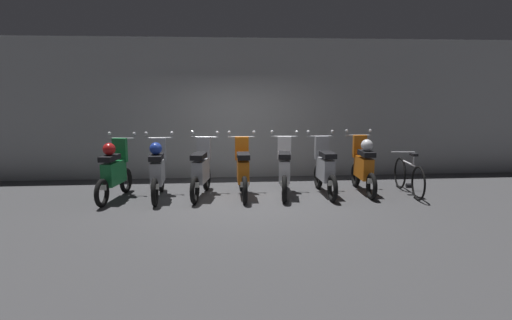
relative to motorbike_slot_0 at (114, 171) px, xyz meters
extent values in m
plane|color=#424244|center=(2.52, -0.37, -0.57)|extent=(80.00, 80.00, 0.00)
cube|color=#9EA0A3|center=(2.52, 2.12, 1.10)|extent=(16.00, 0.30, 3.34)
torus|color=black|center=(0.10, 0.54, -0.30)|extent=(0.19, 0.54, 0.53)
torus|color=black|center=(-0.11, -0.59, -0.30)|extent=(0.19, 0.54, 0.53)
cube|color=#197238|center=(0.00, -0.02, -0.03)|extent=(0.35, 0.76, 0.44)
cube|color=#197238|center=(0.06, 0.31, 0.37)|extent=(0.30, 0.17, 0.48)
cube|color=black|center=(-0.03, -0.18, 0.29)|extent=(0.33, 0.56, 0.10)
cylinder|color=#B7BABF|center=(0.08, 0.45, 0.59)|extent=(0.56, 0.14, 0.04)
sphere|color=#B7BABF|center=(-0.17, 0.50, 0.69)|extent=(0.07, 0.07, 0.07)
sphere|color=#B7BABF|center=(0.34, 0.40, 0.69)|extent=(0.07, 0.07, 0.07)
cylinder|color=#B7BABF|center=(0.09, 0.50, 0.12)|extent=(0.08, 0.16, 0.85)
sphere|color=silver|center=(0.09, 0.50, 0.44)|extent=(0.12, 0.12, 0.12)
cube|color=white|center=(-0.11, -0.57, -0.20)|extent=(0.16, 0.04, 0.10)
sphere|color=red|center=(-0.03, -0.18, 0.46)|extent=(0.24, 0.24, 0.24)
torus|color=black|center=(0.83, 0.55, -0.30)|extent=(0.10, 0.53, 0.53)
torus|color=black|center=(0.85, -0.60, -0.30)|extent=(0.10, 0.53, 0.53)
cube|color=#9EA0A8|center=(0.84, -0.03, -0.03)|extent=(0.23, 0.74, 0.44)
cube|color=#9EA0A8|center=(0.83, 0.32, 0.37)|extent=(0.28, 0.13, 0.48)
cube|color=black|center=(0.84, -0.19, 0.29)|extent=(0.25, 0.52, 0.10)
cylinder|color=#B7BABF|center=(0.83, 0.46, 0.59)|extent=(0.56, 0.05, 0.04)
sphere|color=#B7BABF|center=(0.57, 0.45, 0.69)|extent=(0.07, 0.07, 0.07)
sphere|color=#B7BABF|center=(1.09, 0.46, 0.69)|extent=(0.07, 0.07, 0.07)
cylinder|color=#B7BABF|center=(0.83, 0.50, 0.12)|extent=(0.06, 0.15, 0.85)
sphere|color=silver|center=(0.83, 0.50, 0.44)|extent=(0.12, 0.12, 0.12)
cube|color=white|center=(0.85, -0.58, -0.20)|extent=(0.16, 0.02, 0.10)
sphere|color=#1E389E|center=(0.84, -0.19, 0.46)|extent=(0.24, 0.24, 0.24)
torus|color=black|center=(1.78, 0.62, -0.30)|extent=(0.18, 0.54, 0.53)
torus|color=black|center=(1.58, -0.52, -0.30)|extent=(0.18, 0.54, 0.53)
cube|color=#9EA0A8|center=(1.68, 0.05, -0.03)|extent=(0.34, 0.76, 0.44)
cube|color=#9EA0A8|center=(1.74, 0.39, 0.37)|extent=(0.30, 0.17, 0.48)
cube|color=black|center=(1.65, -0.11, 0.29)|extent=(0.33, 0.55, 0.10)
cylinder|color=#B7BABF|center=(1.76, 0.53, 0.59)|extent=(0.56, 0.13, 0.04)
sphere|color=#B7BABF|center=(1.51, 0.57, 0.69)|extent=(0.07, 0.07, 0.07)
sphere|color=#B7BABF|center=(2.02, 0.48, 0.69)|extent=(0.07, 0.07, 0.07)
cylinder|color=#B7BABF|center=(1.77, 0.57, 0.12)|extent=(0.08, 0.16, 0.85)
sphere|color=silver|center=(1.77, 0.57, 0.44)|extent=(0.12, 0.12, 0.12)
cube|color=white|center=(1.58, -0.49, -0.20)|extent=(0.16, 0.04, 0.10)
torus|color=black|center=(2.52, 0.58, -0.30)|extent=(0.09, 0.53, 0.53)
torus|color=black|center=(2.51, -0.57, -0.30)|extent=(0.09, 0.53, 0.53)
cube|color=orange|center=(2.52, 0.01, -0.03)|extent=(0.23, 0.74, 0.44)
cube|color=orange|center=(2.52, 0.35, 0.37)|extent=(0.28, 0.12, 0.48)
cube|color=black|center=(2.52, -0.15, 0.29)|extent=(0.24, 0.52, 0.10)
cylinder|color=#B7BABF|center=(2.52, 0.49, 0.59)|extent=(0.56, 0.04, 0.04)
sphere|color=#B7BABF|center=(2.26, 0.49, 0.69)|extent=(0.07, 0.07, 0.07)
sphere|color=#B7BABF|center=(2.78, 0.49, 0.69)|extent=(0.07, 0.07, 0.07)
cylinder|color=#B7BABF|center=(2.52, 0.54, 0.12)|extent=(0.06, 0.15, 0.85)
sphere|color=silver|center=(2.52, 0.54, 0.44)|extent=(0.12, 0.12, 0.12)
cube|color=white|center=(2.51, -0.54, -0.20)|extent=(0.16, 0.01, 0.10)
torus|color=black|center=(3.44, 0.59, -0.30)|extent=(0.16, 0.54, 0.53)
torus|color=black|center=(3.28, -0.55, -0.30)|extent=(0.16, 0.54, 0.53)
cube|color=silver|center=(3.36, 0.02, -0.03)|extent=(0.32, 0.76, 0.44)
cube|color=silver|center=(3.41, 0.36, 0.37)|extent=(0.29, 0.16, 0.48)
cube|color=black|center=(3.34, -0.14, 0.29)|extent=(0.31, 0.55, 0.10)
cylinder|color=#B7BABF|center=(3.43, 0.50, 0.59)|extent=(0.56, 0.11, 0.04)
sphere|color=#B7BABF|center=(3.17, 0.53, 0.69)|extent=(0.07, 0.07, 0.07)
sphere|color=#B7BABF|center=(3.69, 0.46, 0.69)|extent=(0.07, 0.07, 0.07)
cylinder|color=#B7BABF|center=(3.43, 0.54, 0.12)|extent=(0.08, 0.15, 0.85)
sphere|color=silver|center=(3.43, 0.54, 0.44)|extent=(0.12, 0.12, 0.12)
cube|color=white|center=(3.28, -0.53, -0.20)|extent=(0.16, 0.03, 0.10)
torus|color=black|center=(4.19, 0.57, -0.30)|extent=(0.10, 0.53, 0.53)
torus|color=black|center=(4.21, -0.58, -0.30)|extent=(0.10, 0.53, 0.53)
cube|color=#9EA0A8|center=(4.20, 0.00, -0.03)|extent=(0.23, 0.74, 0.44)
cube|color=#9EA0A8|center=(4.20, 0.34, 0.37)|extent=(0.28, 0.12, 0.48)
cube|color=black|center=(4.20, -0.16, 0.29)|extent=(0.25, 0.52, 0.10)
cylinder|color=#B7BABF|center=(4.19, 0.48, 0.59)|extent=(0.56, 0.04, 0.04)
sphere|color=#B7BABF|center=(3.93, 0.48, 0.69)|extent=(0.07, 0.07, 0.07)
sphere|color=#B7BABF|center=(4.45, 0.49, 0.69)|extent=(0.07, 0.07, 0.07)
cylinder|color=#B7BABF|center=(4.19, 0.53, 0.12)|extent=(0.06, 0.15, 0.85)
sphere|color=silver|center=(4.19, 0.53, 0.44)|extent=(0.12, 0.12, 0.12)
cube|color=white|center=(4.21, -0.55, -0.20)|extent=(0.16, 0.01, 0.10)
torus|color=black|center=(5.06, 0.69, -0.30)|extent=(0.11, 0.53, 0.53)
torus|color=black|center=(5.02, -0.46, -0.30)|extent=(0.11, 0.53, 0.53)
cube|color=orange|center=(5.04, 0.12, -0.03)|extent=(0.25, 0.74, 0.44)
cube|color=orange|center=(5.06, 0.46, 0.37)|extent=(0.28, 0.13, 0.48)
cube|color=black|center=(5.04, -0.04, 0.29)|extent=(0.26, 0.53, 0.10)
cylinder|color=#B7BABF|center=(5.06, 0.60, 0.59)|extent=(0.56, 0.06, 0.04)
sphere|color=#B7BABF|center=(4.80, 0.61, 0.69)|extent=(0.07, 0.07, 0.07)
sphere|color=#B7BABF|center=(5.32, 0.59, 0.69)|extent=(0.07, 0.07, 0.07)
cylinder|color=#B7BABF|center=(5.06, 0.64, 0.12)|extent=(0.06, 0.15, 0.85)
sphere|color=silver|center=(5.06, 0.64, 0.44)|extent=(0.12, 0.12, 0.12)
cube|color=white|center=(5.02, -0.44, -0.20)|extent=(0.16, 0.02, 0.10)
sphere|color=silver|center=(5.04, -0.04, 0.46)|extent=(0.24, 0.24, 0.24)
torus|color=black|center=(5.97, 0.44, -0.23)|extent=(0.08, 0.68, 0.68)
torus|color=black|center=(5.90, -0.61, -0.23)|extent=(0.08, 0.68, 0.68)
cylinder|color=silver|center=(5.94, -0.08, 0.07)|extent=(0.08, 0.68, 0.04)
cylinder|color=silver|center=(5.92, -0.29, 0.17)|extent=(0.03, 0.03, 0.22)
cube|color=black|center=(5.92, -0.29, 0.29)|extent=(0.11, 0.23, 0.05)
cylinder|color=#B7BABF|center=(5.96, 0.31, 0.25)|extent=(0.50, 0.06, 0.03)
cylinder|color=black|center=(5.93, -0.14, -0.38)|extent=(0.13, 0.11, 0.10)
camera|label=1|loc=(2.02, -8.77, 1.62)|focal=31.28mm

